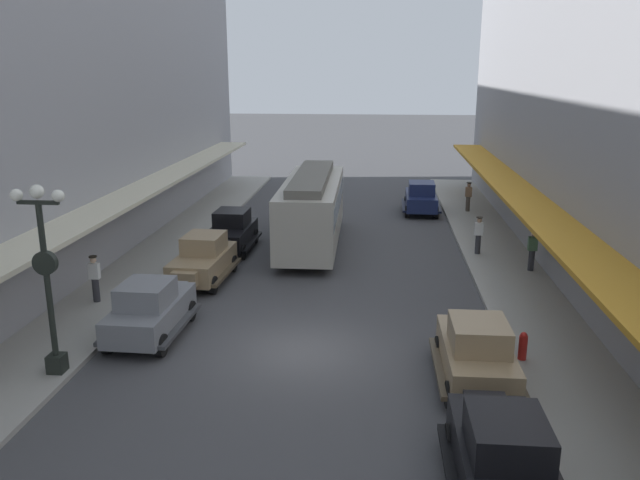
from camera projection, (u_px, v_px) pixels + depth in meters
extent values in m
plane|color=#424244|center=(301.00, 351.00, 18.93)|extent=(200.00, 200.00, 0.00)
cube|color=#99968E|center=(60.00, 339.00, 19.59)|extent=(3.00, 60.00, 0.15)
cube|color=#99968E|center=(560.00, 359.00, 18.24)|extent=(3.00, 60.00, 0.15)
cube|color=beige|center=(30.00, 247.00, 18.88)|extent=(1.80, 54.00, 0.16)
cube|color=orange|center=(594.00, 262.00, 17.42)|extent=(1.80, 54.00, 0.16)
cube|color=black|center=(502.00, 463.00, 12.32)|extent=(1.73, 3.91, 0.80)
cube|color=black|center=(508.00, 436.00, 11.88)|extent=(1.45, 1.71, 0.70)
cube|color=#8C9EA8|center=(508.00, 436.00, 11.88)|extent=(1.38, 1.68, 0.42)
cube|color=black|center=(484.00, 405.00, 14.36)|extent=(0.94, 0.37, 0.52)
cube|color=black|center=(452.00, 475.00, 12.48)|extent=(0.27, 3.51, 0.12)
cube|color=black|center=(551.00, 480.00, 12.33)|extent=(0.27, 3.51, 0.12)
cylinder|color=black|center=(451.00, 440.00, 13.80)|extent=(0.23, 0.68, 0.68)
cylinder|color=black|center=(527.00, 443.00, 13.67)|extent=(0.23, 0.68, 0.68)
cube|color=#997F5B|center=(203.00, 263.00, 24.93)|extent=(1.88, 3.98, 0.80)
cube|color=#997F5B|center=(204.00, 243.00, 24.97)|extent=(1.52, 1.77, 0.70)
cube|color=#8C9EA8|center=(204.00, 243.00, 24.97)|extent=(1.44, 1.73, 0.42)
cube|color=#997F5B|center=(184.00, 279.00, 22.88)|extent=(0.95, 0.40, 0.52)
cube|color=#4C3F2D|center=(227.00, 272.00, 24.89)|extent=(0.40, 3.52, 0.12)
cube|color=#4C3F2D|center=(180.00, 270.00, 25.14)|extent=(0.40, 3.52, 0.12)
cylinder|color=black|center=(213.00, 285.00, 23.62)|extent=(0.25, 0.69, 0.68)
cylinder|color=black|center=(171.00, 283.00, 23.84)|extent=(0.25, 0.69, 0.68)
cylinder|color=black|center=(233.00, 263.00, 26.23)|extent=(0.25, 0.69, 0.68)
cylinder|color=black|center=(195.00, 262.00, 26.45)|extent=(0.25, 0.69, 0.68)
cube|color=#997F5B|center=(476.00, 357.00, 16.85)|extent=(1.74, 3.92, 0.80)
cube|color=#997F5B|center=(479.00, 334.00, 16.41)|extent=(1.46, 1.72, 0.70)
cube|color=#8C9EA8|center=(479.00, 334.00, 16.41)|extent=(1.39, 1.68, 0.42)
cube|color=#997F5B|center=(465.00, 324.00, 18.88)|extent=(0.94, 0.37, 0.52)
cube|color=#4C3F2D|center=(439.00, 367.00, 17.00)|extent=(0.28, 3.51, 0.12)
cube|color=#4C3F2D|center=(511.00, 369.00, 16.85)|extent=(0.28, 3.51, 0.12)
cylinder|color=black|center=(439.00, 348.00, 18.33)|extent=(0.23, 0.68, 0.68)
cylinder|color=black|center=(496.00, 350.00, 18.20)|extent=(0.23, 0.68, 0.68)
cylinder|color=black|center=(450.00, 395.00, 15.70)|extent=(0.23, 0.68, 0.68)
cylinder|color=black|center=(517.00, 397.00, 15.57)|extent=(0.23, 0.68, 0.68)
cube|color=black|center=(231.00, 235.00, 29.17)|extent=(1.76, 3.93, 0.80)
cube|color=black|center=(232.00, 218.00, 29.21)|extent=(1.47, 1.72, 0.70)
cube|color=#8C9EA8|center=(232.00, 218.00, 29.21)|extent=(1.40, 1.69, 0.42)
cube|color=black|center=(219.00, 246.00, 27.11)|extent=(0.94, 0.38, 0.52)
cube|color=black|center=(252.00, 242.00, 29.15)|extent=(0.30, 3.51, 0.12)
cube|color=black|center=(211.00, 241.00, 29.35)|extent=(0.30, 3.51, 0.12)
cylinder|color=black|center=(242.00, 252.00, 27.88)|extent=(0.23, 0.68, 0.68)
cylinder|color=black|center=(206.00, 251.00, 28.05)|extent=(0.23, 0.68, 0.68)
cylinder|color=black|center=(255.00, 236.00, 30.50)|extent=(0.23, 0.68, 0.68)
cylinder|color=black|center=(222.00, 235.00, 30.67)|extent=(0.23, 0.68, 0.68)
cube|color=#19234C|center=(421.00, 200.00, 36.77)|extent=(1.76, 3.93, 0.80)
cube|color=#19234C|center=(422.00, 188.00, 36.34)|extent=(1.47, 1.72, 0.70)
cube|color=#8C9EA8|center=(422.00, 188.00, 36.34)|extent=(1.39, 1.69, 0.42)
cube|color=#19234C|center=(419.00, 192.00, 38.80)|extent=(0.94, 0.37, 0.52)
cube|color=black|center=(404.00, 205.00, 36.96)|extent=(0.30, 3.51, 0.12)
cube|color=black|center=(437.00, 206.00, 36.76)|extent=(0.30, 3.51, 0.12)
cylinder|color=black|center=(406.00, 202.00, 38.27)|extent=(0.23, 0.68, 0.68)
cylinder|color=black|center=(433.00, 203.00, 38.10)|extent=(0.23, 0.68, 0.68)
cylinder|color=black|center=(407.00, 212.00, 35.65)|extent=(0.23, 0.68, 0.68)
cylinder|color=black|center=(436.00, 212.00, 35.48)|extent=(0.23, 0.68, 0.68)
cube|color=slate|center=(151.00, 314.00, 19.79)|extent=(1.79, 3.94, 0.80)
cube|color=slate|center=(146.00, 294.00, 19.36)|extent=(1.48, 1.73, 0.70)
cube|color=#8C9EA8|center=(146.00, 294.00, 19.36)|extent=(1.41, 1.70, 0.42)
cube|color=slate|center=(174.00, 289.00, 21.82)|extent=(0.94, 0.38, 0.52)
cube|color=#393A3D|center=(122.00, 322.00, 19.98)|extent=(0.32, 3.51, 0.12)
cube|color=#393A3D|center=(181.00, 325.00, 19.77)|extent=(0.32, 3.51, 0.12)
cylinder|color=black|center=(144.00, 309.00, 21.29)|extent=(0.24, 0.68, 0.68)
cylinder|color=black|center=(190.00, 311.00, 21.11)|extent=(0.24, 0.68, 0.68)
cylinder|color=black|center=(108.00, 343.00, 18.68)|extent=(0.24, 0.68, 0.68)
cylinder|color=black|center=(161.00, 345.00, 18.50)|extent=(0.24, 0.68, 0.68)
cube|color=#ADA899|center=(312.00, 210.00, 29.59)|extent=(2.68, 9.64, 2.70)
cube|color=#5F5C54|center=(312.00, 177.00, 29.19)|extent=(1.66, 8.67, 0.36)
cube|color=#8C9EA8|center=(312.00, 200.00, 29.46)|extent=(2.69, 8.88, 0.95)
cube|color=black|center=(317.00, 227.00, 32.76)|extent=(2.02, 1.24, 0.40)
cube|color=black|center=(306.00, 260.00, 27.22)|extent=(2.02, 1.24, 0.40)
cube|color=black|center=(57.00, 363.00, 17.24)|extent=(0.44, 0.44, 0.50)
cylinder|color=black|center=(47.00, 281.00, 16.63)|extent=(0.16, 0.16, 4.20)
cube|color=black|center=(38.00, 202.00, 16.08)|extent=(1.10, 0.10, 0.10)
sphere|color=white|center=(16.00, 195.00, 16.08)|extent=(0.32, 0.32, 0.32)
sphere|color=white|center=(58.00, 196.00, 15.98)|extent=(0.32, 0.32, 0.32)
sphere|color=white|center=(37.00, 192.00, 16.01)|extent=(0.36, 0.36, 0.36)
cylinder|color=black|center=(45.00, 263.00, 16.50)|extent=(0.64, 0.18, 0.64)
cylinder|color=silver|center=(47.00, 262.00, 16.59)|extent=(0.56, 0.02, 0.56)
cylinder|color=#B21E19|center=(523.00, 348.00, 17.96)|extent=(0.24, 0.24, 0.70)
sphere|color=#B21E19|center=(524.00, 336.00, 17.87)|extent=(0.20, 0.20, 0.20)
cylinder|color=#4C4238|center=(468.00, 204.00, 36.60)|extent=(0.24, 0.24, 0.85)
cube|color=#8C6647|center=(469.00, 192.00, 36.41)|extent=(0.36, 0.22, 0.56)
sphere|color=#9E7051|center=(469.00, 185.00, 36.31)|extent=(0.22, 0.22, 0.22)
cylinder|color=black|center=(469.00, 183.00, 36.28)|extent=(0.28, 0.28, 0.04)
cylinder|color=#2D2D33|center=(96.00, 290.00, 22.41)|extent=(0.24, 0.24, 0.85)
cube|color=white|center=(94.00, 271.00, 22.22)|extent=(0.36, 0.22, 0.56)
sphere|color=beige|center=(93.00, 260.00, 22.12)|extent=(0.22, 0.22, 0.22)
cylinder|color=black|center=(93.00, 257.00, 22.09)|extent=(0.28, 0.28, 0.04)
cylinder|color=#2D2D33|center=(478.00, 244.00, 28.22)|extent=(0.24, 0.24, 0.85)
cube|color=white|center=(479.00, 229.00, 28.04)|extent=(0.36, 0.22, 0.56)
sphere|color=tan|center=(479.00, 220.00, 27.93)|extent=(0.22, 0.22, 0.22)
cylinder|color=black|center=(480.00, 217.00, 27.90)|extent=(0.28, 0.28, 0.04)
cylinder|color=#2D2D33|center=(531.00, 260.00, 25.86)|extent=(0.24, 0.24, 0.85)
cube|color=#4C724C|center=(533.00, 244.00, 25.67)|extent=(0.36, 0.22, 0.56)
sphere|color=beige|center=(534.00, 234.00, 25.57)|extent=(0.22, 0.22, 0.22)
cylinder|color=black|center=(534.00, 231.00, 25.54)|extent=(0.28, 0.28, 0.04)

